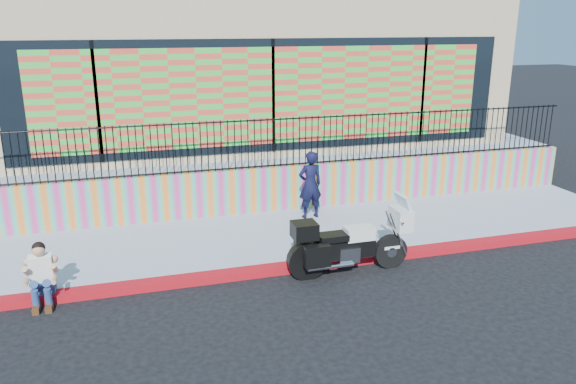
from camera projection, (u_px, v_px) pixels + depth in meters
name	position (u px, v px, depth m)	size (l,w,h in m)	color
ground	(328.00, 266.00, 11.09)	(90.00, 90.00, 0.00)	black
red_curb	(328.00, 263.00, 11.07)	(16.00, 0.30, 0.15)	#9D0B0E
sidewalk	(303.00, 234.00, 12.58)	(16.00, 3.00, 0.15)	#858EA0
mural_wall	(283.00, 188.00, 13.87)	(16.00, 0.20, 1.10)	#D83887
metal_fence	(283.00, 142.00, 13.54)	(15.80, 0.04, 1.20)	black
elevated_platform	(241.00, 148.00, 18.57)	(16.00, 10.00, 1.25)	#858EA0
storefront_building	(240.00, 68.00, 17.61)	(14.00, 8.06, 4.00)	tan
police_motorcycle	(348.00, 242.00, 10.63)	(2.39, 0.79, 1.49)	black
police_officer	(310.00, 185.00, 13.20)	(0.59, 0.39, 1.62)	black
seated_man	(42.00, 280.00, 9.47)	(0.54, 0.71, 1.06)	navy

